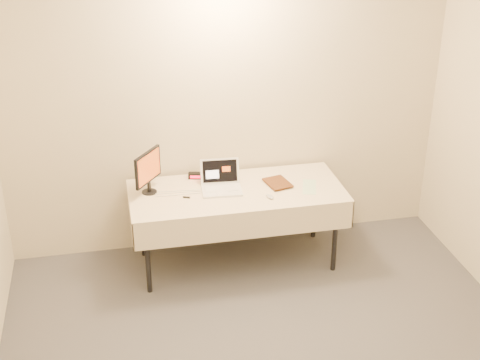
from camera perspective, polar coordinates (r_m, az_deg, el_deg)
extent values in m
cube|color=beige|center=(5.96, -1.18, 6.33)|extent=(4.00, 0.10, 2.70)
cylinder|color=black|center=(5.65, -7.90, -6.53)|extent=(0.04, 0.04, 0.69)
cylinder|color=black|center=(5.94, 8.11, -4.77)|extent=(0.04, 0.04, 0.69)
cylinder|color=black|center=(6.15, -8.35, -3.61)|extent=(0.04, 0.04, 0.69)
cylinder|color=black|center=(6.42, 6.39, -2.14)|extent=(0.04, 0.04, 0.69)
cube|color=gray|center=(5.81, -0.28, -1.12)|extent=(1.80, 0.75, 0.04)
cube|color=beige|center=(5.80, -0.28, -0.91)|extent=(1.86, 0.81, 0.01)
cube|color=beige|center=(5.51, 0.56, -3.95)|extent=(1.86, 0.01, 0.25)
cube|color=beige|center=(6.21, -1.02, -0.32)|extent=(1.86, 0.01, 0.25)
cube|color=beige|center=(5.76, -9.34, -2.89)|extent=(0.01, 0.81, 0.25)
cube|color=beige|center=(6.09, 8.29, -1.17)|extent=(0.01, 0.81, 0.25)
cube|color=white|center=(5.77, -1.56, -0.91)|extent=(0.36, 0.26, 0.02)
cube|color=white|center=(5.86, -1.74, 0.77)|extent=(0.35, 0.11, 0.21)
cube|color=black|center=(5.86, -1.74, 0.77)|extent=(0.30, 0.09, 0.18)
cylinder|color=black|center=(5.80, -7.73, -1.01)|extent=(0.18, 0.18, 0.01)
cube|color=black|center=(5.78, -7.76, -0.56)|extent=(0.03, 0.03, 0.09)
cube|color=black|center=(5.70, -7.87, 1.10)|extent=(0.24, 0.31, 0.28)
cube|color=#C65117|center=(5.70, -7.87, 1.10)|extent=(0.20, 0.27, 0.24)
imported|color=brown|center=(5.81, 2.44, 0.57)|extent=(0.19, 0.06, 0.25)
cube|color=black|center=(6.01, -3.81, 0.38)|extent=(0.14, 0.08, 0.05)
cube|color=#FF0C28|center=(5.98, -3.83, 0.26)|extent=(0.09, 0.02, 0.02)
ellipsoid|color=#B3B3B5|center=(5.67, 2.57, -1.42)|extent=(0.08, 0.11, 0.02)
cube|color=#C1E6B7|center=(5.88, 5.94, -0.58)|extent=(0.20, 0.32, 0.00)
cube|color=black|center=(5.68, -4.59, -1.48)|extent=(0.06, 0.04, 0.01)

